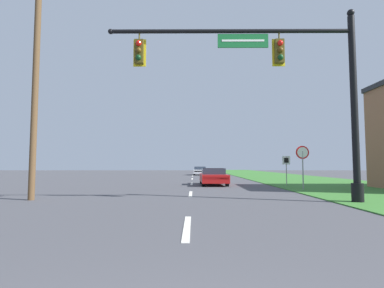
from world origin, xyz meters
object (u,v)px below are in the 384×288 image
(car_ahead, at_px, (213,177))
(route_sign_post, at_px, (286,164))
(far_car, at_px, (200,171))
(utility_pole_near, at_px, (36,79))
(stop_sign, at_px, (303,158))
(signal_mast, at_px, (291,83))

(car_ahead, xyz_separation_m, route_sign_post, (5.17, -0.35, 0.92))
(far_car, relative_size, utility_pole_near, 0.43)
(car_ahead, height_order, route_sign_post, route_sign_post)
(car_ahead, height_order, utility_pole_near, utility_pole_near)
(stop_sign, distance_m, route_sign_post, 4.04)
(stop_sign, xyz_separation_m, route_sign_post, (0.29, 4.02, -0.34))
(car_ahead, height_order, far_car, same)
(route_sign_post, bearing_deg, car_ahead, 176.12)
(signal_mast, relative_size, route_sign_post, 4.86)
(utility_pole_near, bearing_deg, stop_sign, 21.05)
(route_sign_post, relative_size, utility_pole_near, 0.21)
(car_ahead, distance_m, utility_pole_near, 13.15)
(car_ahead, distance_m, stop_sign, 6.67)
(signal_mast, xyz_separation_m, stop_sign, (2.49, 5.82, -2.76))
(signal_mast, distance_m, stop_sign, 6.91)
(signal_mast, distance_m, far_car, 32.03)
(stop_sign, distance_m, utility_pole_near, 14.27)
(stop_sign, height_order, route_sign_post, stop_sign)
(far_car, relative_size, route_sign_post, 2.08)
(signal_mast, height_order, utility_pole_near, utility_pole_near)
(route_sign_post, bearing_deg, stop_sign, -94.12)
(stop_sign, bearing_deg, utility_pole_near, -158.95)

